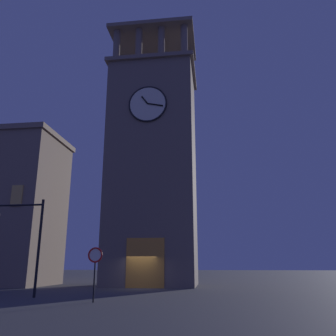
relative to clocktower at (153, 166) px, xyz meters
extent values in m
plane|color=#424247|center=(0.32, 3.95, -11.21)|extent=(200.00, 200.00, 0.00)
cube|color=#75665B|center=(0.00, -0.02, -0.67)|extent=(8.07, 6.62, 21.09)
cube|color=#75665B|center=(0.00, -0.02, 10.08)|extent=(8.67, 7.22, 0.40)
cylinder|color=#75665B|center=(-3.44, 2.69, 12.00)|extent=(0.70, 0.70, 3.45)
cylinder|color=#75665B|center=(-1.15, 2.69, 12.00)|extent=(0.70, 0.70, 3.45)
cylinder|color=#75665B|center=(1.15, 2.69, 12.00)|extent=(0.70, 0.70, 3.45)
cylinder|color=#75665B|center=(3.44, 2.69, 12.00)|extent=(0.70, 0.70, 3.45)
cylinder|color=#75665B|center=(-3.44, -2.73, 12.00)|extent=(0.70, 0.70, 3.45)
cylinder|color=#75665B|center=(-1.15, -2.73, 12.00)|extent=(0.70, 0.70, 3.45)
cylinder|color=#75665B|center=(1.15, -2.73, 12.00)|extent=(0.70, 0.70, 3.45)
cylinder|color=#75665B|center=(3.44, -2.73, 12.00)|extent=(0.70, 0.70, 3.45)
cube|color=#75665B|center=(0.00, -0.02, 13.92)|extent=(8.67, 7.22, 0.40)
cylinder|color=black|center=(0.00, -0.02, 15.41)|extent=(0.12, 0.12, 2.57)
cylinder|color=silver|center=(0.00, 3.35, 5.04)|extent=(3.48, 0.12, 3.48)
torus|color=black|center=(0.00, 3.37, 5.04)|extent=(3.64, 0.16, 3.64)
cube|color=black|center=(0.29, 3.45, 5.43)|extent=(0.67, 0.06, 0.84)
cube|color=black|center=(-0.72, 3.45, 4.89)|extent=(1.47, 0.06, 0.43)
cube|color=orange|center=(0.00, 3.24, -9.21)|extent=(3.20, 0.24, 4.00)
cube|color=#E0B259|center=(10.90, 5.11, -3.69)|extent=(1.00, 0.12, 1.80)
cylinder|color=black|center=(4.75, 12.30, -8.35)|extent=(0.16, 0.16, 5.73)
cylinder|color=black|center=(6.62, 12.30, -5.80)|extent=(3.75, 0.12, 0.12)
cylinder|color=black|center=(0.46, 14.50, -10.01)|extent=(0.08, 0.08, 2.42)
cylinder|color=white|center=(0.46, 14.54, -8.90)|extent=(0.70, 0.04, 0.70)
torus|color=red|center=(0.46, 14.56, -8.90)|extent=(0.78, 0.08, 0.78)
camera|label=1|loc=(-5.65, 32.50, -9.38)|focal=37.28mm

